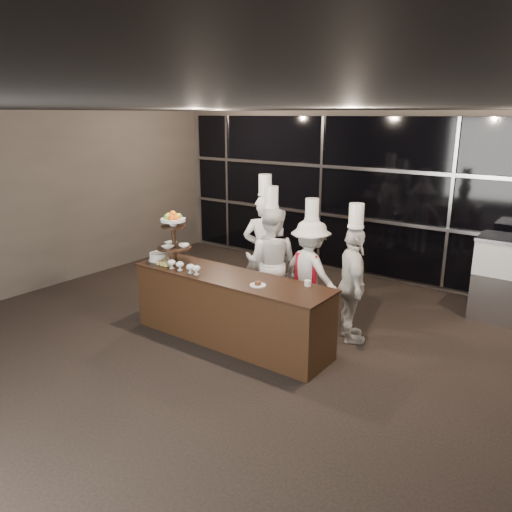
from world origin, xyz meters
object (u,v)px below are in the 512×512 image
Objects in this scene: buffet_counter at (230,308)px; chef_b at (271,262)px; layer_cake at (159,257)px; chef_a at (265,252)px; display_stand at (174,234)px; chef_d at (353,284)px; chef_c at (310,271)px.

chef_b is at bearing 93.60° from buffet_counter.
layer_cake is 1.59m from chef_a.
chef_d is (2.28, 0.97, -0.54)m from display_stand.
display_stand is at bearing -156.99° from chef_d.
buffet_counter is 1.56× the size of chef_c.
buffet_counter is 1.10m from chef_b.
display_stand is 2.01m from chef_c.
chef_d is (1.28, 0.97, 0.34)m from buffet_counter.
buffet_counter is 1.64m from chef_d.
chef_a is at bearing 51.96° from layer_cake.
chef_a is at bearing 144.31° from chef_b.
chef_a reaches higher than chef_d.
display_stand is 0.46m from layer_cake.
chef_a reaches higher than buffet_counter.
display_stand is 0.36× the size of chef_a.
display_stand is 0.40× the size of chef_d.
chef_b is (1.21, 1.08, -0.13)m from layer_cake.
layer_cake is (-1.27, -0.05, 0.51)m from buffet_counter.
chef_a reaches higher than layer_cake.
layer_cake is at bearing -138.04° from chef_b.
chef_a is 1.59m from chef_d.
chef_c is at bearing 35.57° from layer_cake.
layer_cake is 0.16× the size of chef_d.
display_stand reaches higher than buffet_counter.
display_stand is 0.38× the size of chef_b.
layer_cake is at bearing -169.53° from display_stand.
chef_d is (2.55, 1.02, -0.17)m from layer_cake.
buffet_counter is 1.33m from display_stand.
chef_a is 0.80m from chef_c.
chef_b is at bearing 177.16° from chef_d.
buffet_counter is 1.32m from chef_a.
chef_a is at bearing 103.77° from buffet_counter.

